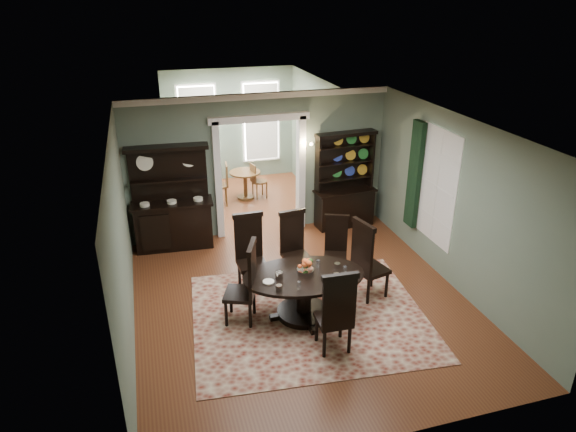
% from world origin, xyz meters
% --- Properties ---
extents(room, '(5.51, 6.01, 3.01)m').
position_xyz_m(room, '(0.00, 0.04, 1.58)').
color(room, brown).
rests_on(room, ground).
extents(parlor, '(3.51, 3.50, 3.01)m').
position_xyz_m(parlor, '(0.00, 5.53, 1.52)').
color(parlor, brown).
rests_on(parlor, ground).
extents(doorway_trim, '(2.08, 0.25, 2.57)m').
position_xyz_m(doorway_trim, '(0.00, 3.00, 1.62)').
color(doorway_trim, silver).
rests_on(doorway_trim, floor).
extents(right_window, '(0.15, 1.47, 2.12)m').
position_xyz_m(right_window, '(2.69, 0.93, 1.60)').
color(right_window, white).
rests_on(right_window, wall_right).
extents(wall_sconce, '(0.27, 0.21, 0.21)m').
position_xyz_m(wall_sconce, '(0.95, 2.85, 1.89)').
color(wall_sconce, gold).
rests_on(wall_sconce, back_wall_right).
extents(rug, '(3.99, 3.46, 0.01)m').
position_xyz_m(rug, '(-0.01, -0.39, 0.01)').
color(rug, maroon).
rests_on(rug, floor).
extents(dining_table, '(2.04, 1.95, 0.76)m').
position_xyz_m(dining_table, '(-0.09, -0.34, 0.53)').
color(dining_table, black).
rests_on(dining_table, rug).
extents(centerpiece, '(1.38, 0.89, 0.23)m').
position_xyz_m(centerpiece, '(-0.04, -0.26, 0.83)').
color(centerpiece, white).
rests_on(centerpiece, dining_table).
extents(chair_far_left, '(0.53, 0.49, 1.38)m').
position_xyz_m(chair_far_left, '(-0.71, 0.80, 0.73)').
color(chair_far_left, black).
rests_on(chair_far_left, rug).
extents(chair_far_mid, '(0.53, 0.51, 1.29)m').
position_xyz_m(chair_far_mid, '(0.12, 0.90, 0.68)').
color(chair_far_mid, black).
rests_on(chair_far_mid, rug).
extents(chair_far_right, '(0.55, 0.54, 1.16)m').
position_xyz_m(chair_far_right, '(0.89, 0.79, 0.61)').
color(chair_far_right, black).
rests_on(chair_far_right, rug).
extents(chair_end_left, '(0.64, 0.65, 1.38)m').
position_xyz_m(chair_end_left, '(-0.99, -0.22, 0.72)').
color(chair_end_left, black).
rests_on(chair_end_left, rug).
extents(chair_end_right, '(0.62, 0.64, 1.44)m').
position_xyz_m(chair_end_right, '(1.07, -0.11, 0.76)').
color(chair_end_right, black).
rests_on(chair_end_right, rug).
extents(chair_near, '(0.53, 0.50, 1.37)m').
position_xyz_m(chair_near, '(0.07, -1.35, 0.72)').
color(chair_near, black).
rests_on(chair_near, rug).
extents(sideboard, '(1.64, 0.67, 2.12)m').
position_xyz_m(sideboard, '(-1.88, 2.75, 0.74)').
color(sideboard, black).
rests_on(sideboard, floor).
extents(welsh_dresser, '(1.39, 0.60, 2.11)m').
position_xyz_m(welsh_dresser, '(1.84, 2.77, 0.77)').
color(welsh_dresser, black).
rests_on(welsh_dresser, floor).
extents(parlor_table, '(0.77, 0.77, 0.71)m').
position_xyz_m(parlor_table, '(0.05, 4.90, 0.46)').
color(parlor_table, brown).
rests_on(parlor_table, parlor_floor).
extents(parlor_chair_left, '(0.45, 0.44, 1.03)m').
position_xyz_m(parlor_chair_left, '(-0.56, 4.67, 0.55)').
color(parlor_chair_left, brown).
rests_on(parlor_chair_left, parlor_floor).
extents(parlor_chair_right, '(0.41, 0.39, 0.91)m').
position_xyz_m(parlor_chair_right, '(0.34, 4.85, 0.49)').
color(parlor_chair_right, brown).
rests_on(parlor_chair_right, parlor_floor).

